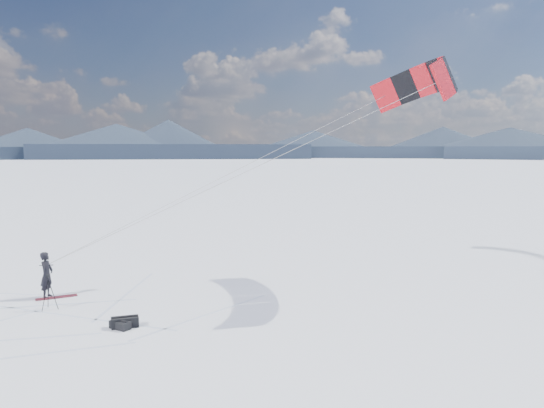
{
  "coord_description": "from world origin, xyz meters",
  "views": [
    {
      "loc": [
        8.91,
        -17.99,
        6.16
      ],
      "look_at": [
        8.23,
        4.6,
        3.77
      ],
      "focal_mm": 35.0,
      "sensor_mm": 36.0,
      "label": 1
    }
  ],
  "objects_px": {
    "snowboard": "(57,297)",
    "tripod": "(49,287)",
    "gear_bag_b": "(120,325)",
    "snowkiter": "(48,297)",
    "gear_bag_a": "(125,322)"
  },
  "relations": [
    {
      "from": "snowkiter",
      "to": "gear_bag_b",
      "type": "bearing_deg",
      "value": -130.98
    },
    {
      "from": "snowkiter",
      "to": "snowboard",
      "type": "bearing_deg",
      "value": -100.11
    },
    {
      "from": "tripod",
      "to": "gear_bag_a",
      "type": "height_order",
      "value": "tripod"
    },
    {
      "from": "snowkiter",
      "to": "gear_bag_a",
      "type": "distance_m",
      "value": 5.6
    },
    {
      "from": "tripod",
      "to": "gear_bag_b",
      "type": "height_order",
      "value": "tripod"
    },
    {
      "from": "snowkiter",
      "to": "snowboard",
      "type": "height_order",
      "value": "snowkiter"
    },
    {
      "from": "snowboard",
      "to": "gear_bag_a",
      "type": "height_order",
      "value": "gear_bag_a"
    },
    {
      "from": "snowkiter",
      "to": "tripod",
      "type": "relative_size",
      "value": 1.38
    },
    {
      "from": "snowboard",
      "to": "gear_bag_a",
      "type": "distance_m",
      "value": 5.24
    },
    {
      "from": "snowboard",
      "to": "tripod",
      "type": "bearing_deg",
      "value": -104.06
    },
    {
      "from": "snowboard",
      "to": "tripod",
      "type": "xyz_separation_m",
      "value": [
        0.42,
        -1.56,
        0.86
      ]
    },
    {
      "from": "tripod",
      "to": "gear_bag_a",
      "type": "bearing_deg",
      "value": -31.69
    },
    {
      "from": "gear_bag_a",
      "to": "gear_bag_b",
      "type": "relative_size",
      "value": 1.25
    },
    {
      "from": "snowboard",
      "to": "tripod",
      "type": "height_order",
      "value": "tripod"
    },
    {
      "from": "snowboard",
      "to": "gear_bag_a",
      "type": "relative_size",
      "value": 1.59
    }
  ]
}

